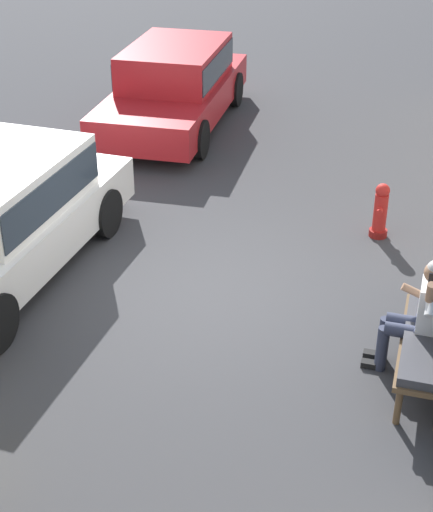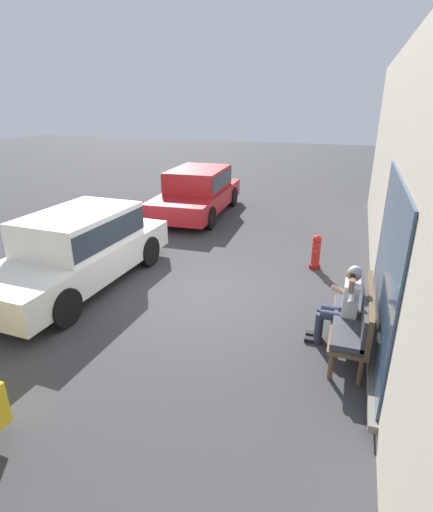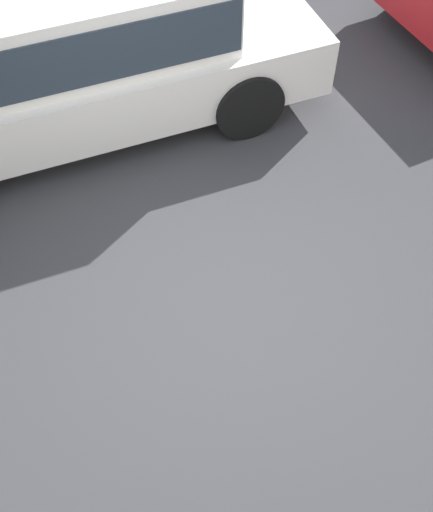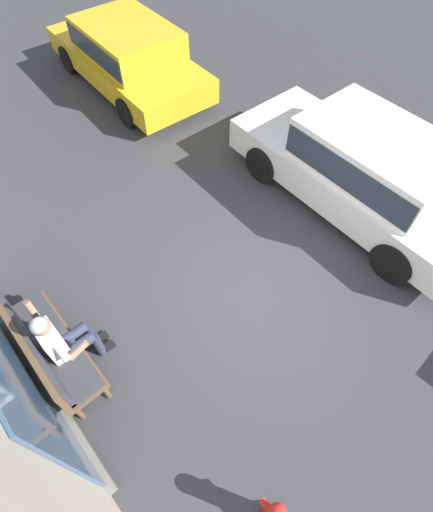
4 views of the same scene
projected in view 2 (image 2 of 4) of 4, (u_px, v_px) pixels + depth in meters
ground_plane at (201, 296)px, 7.94m from camera, size 60.00×60.00×0.00m
building_facade at (407, 196)px, 6.06m from camera, size 18.00×0.51×4.59m
bench at (357, 317)px, 6.00m from camera, size 1.75×0.55×1.03m
person_on_phone at (343, 303)px, 6.13m from camera, size 0.73×0.74×1.37m
parked_car_near at (198, 190)px, 13.31m from camera, size 4.73×2.16×1.51m
parked_car_mid at (79, 246)px, 8.21m from camera, size 4.68×1.97×1.54m
fire_hydrant at (316, 253)px, 9.09m from camera, size 0.38×0.26×0.81m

